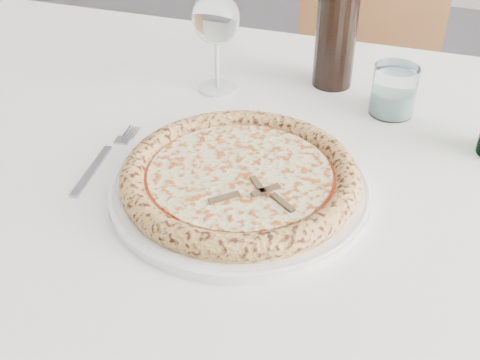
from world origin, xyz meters
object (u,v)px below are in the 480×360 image
at_px(dining_table, 263,198).
at_px(chair_far, 369,80).
at_px(pizza, 240,176).
at_px(plate, 240,187).
at_px(wine_bottle, 338,18).
at_px(tumbler, 393,94).
at_px(wine_glass, 216,20).

distance_m(dining_table, chair_far, 0.77).
height_order(chair_far, pizza, chair_far).
bearing_deg(chair_far, pizza, -92.48).
distance_m(chair_far, plate, 0.89).
distance_m(pizza, wine_bottle, 0.37).
relative_size(dining_table, chair_far, 1.71).
bearing_deg(dining_table, tumbler, 51.13).
bearing_deg(wine_glass, plate, -61.96).
height_order(plate, wine_bottle, wine_bottle).
xyz_separation_m(dining_table, chair_far, (0.04, 0.76, -0.14)).
bearing_deg(wine_bottle, pizza, -96.10).
xyz_separation_m(dining_table, wine_glass, (-0.14, 0.17, 0.21)).
relative_size(pizza, wine_glass, 1.81).
relative_size(pizza, wine_bottle, 1.12).
bearing_deg(pizza, wine_bottle, 83.90).
distance_m(wine_glass, tumbler, 0.31).
bearing_deg(plate, pizza, 160.64).
xyz_separation_m(dining_table, plate, (0.00, -0.10, 0.09)).
relative_size(chair_far, pizza, 2.97).
bearing_deg(dining_table, wine_bottle, 81.55).
relative_size(wine_glass, tumbler, 2.18).
xyz_separation_m(chair_far, plate, (-0.04, -0.86, 0.23)).
bearing_deg(chair_far, tumbler, -78.55).
bearing_deg(wine_bottle, tumbler, -30.55).
bearing_deg(plate, dining_table, 90.00).
xyz_separation_m(dining_table, tumbler, (0.15, 0.19, 0.12)).
distance_m(dining_table, pizza, 0.15).
bearing_deg(wine_bottle, wine_glass, -153.47).
bearing_deg(chair_far, wine_bottle, -89.89).
xyz_separation_m(plate, tumbler, (0.15, 0.29, 0.03)).
xyz_separation_m(tumbler, wine_bottle, (-0.11, 0.07, 0.09)).
relative_size(plate, wine_glass, 1.99).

